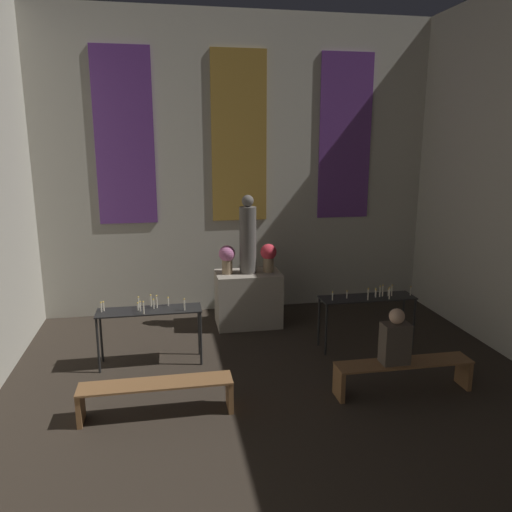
# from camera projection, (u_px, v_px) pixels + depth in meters

# --- Properties ---
(wall_back) EXTENTS (7.71, 0.16, 5.61)m
(wall_back) POSITION_uv_depth(u_px,v_px,m) (239.00, 166.00, 9.54)
(wall_back) COLOR #B2AD9E
(wall_back) RESTS_ON ground_plane
(altar) EXTENTS (1.15, 0.74, 0.98)m
(altar) POSITION_uv_depth(u_px,v_px,m) (248.00, 299.00, 9.08)
(altar) COLOR gray
(altar) RESTS_ON ground_plane
(statue) EXTENTS (0.30, 0.30, 1.40)m
(statue) POSITION_uv_depth(u_px,v_px,m) (248.00, 237.00, 8.82)
(statue) COLOR #5B5651
(statue) RESTS_ON altar
(flower_vase_left) EXTENTS (0.29, 0.29, 0.51)m
(flower_vase_left) POSITION_uv_depth(u_px,v_px,m) (227.00, 257.00, 8.84)
(flower_vase_left) COLOR #937A5B
(flower_vase_left) RESTS_ON altar
(flower_vase_right) EXTENTS (0.29, 0.29, 0.51)m
(flower_vase_right) POSITION_uv_depth(u_px,v_px,m) (268.00, 255.00, 8.97)
(flower_vase_right) COLOR #937A5B
(flower_vase_right) RESTS_ON altar
(candle_rack_left) EXTENTS (1.54, 0.44, 1.05)m
(candle_rack_left) POSITION_uv_depth(u_px,v_px,m) (149.00, 316.00, 7.41)
(candle_rack_left) COLOR black
(candle_rack_left) RESTS_ON ground_plane
(candle_rack_right) EXTENTS (1.54, 0.44, 1.06)m
(candle_rack_right) POSITION_uv_depth(u_px,v_px,m) (367.00, 303.00, 8.02)
(candle_rack_right) COLOR black
(candle_rack_right) RESTS_ON ground_plane
(pew_back_left) EXTENTS (1.85, 0.36, 0.44)m
(pew_back_left) POSITION_uv_depth(u_px,v_px,m) (156.00, 392.00, 6.08)
(pew_back_left) COLOR brown
(pew_back_left) RESTS_ON ground_plane
(pew_back_right) EXTENTS (1.85, 0.36, 0.44)m
(pew_back_right) POSITION_uv_depth(u_px,v_px,m) (403.00, 370.00, 6.65)
(pew_back_right) COLOR brown
(pew_back_right) RESTS_ON ground_plane
(person_seated) EXTENTS (0.36, 0.24, 0.75)m
(person_seated) POSITION_uv_depth(u_px,v_px,m) (395.00, 339.00, 6.52)
(person_seated) COLOR #4C4238
(person_seated) RESTS_ON pew_back_right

